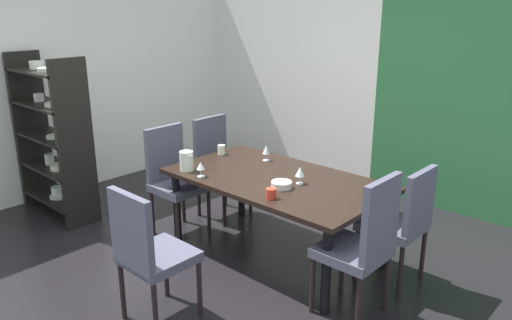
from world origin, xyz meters
TOP-DOWN VIEW (x-y plane):
  - ground_plane at (0.00, 0.00)m, footprint 5.22×5.33m
  - back_panel_interior at (-1.26, 2.62)m, footprint 2.71×0.10m
  - garden_window_panel at (1.35, 2.62)m, footprint 2.51×0.10m
  - left_interior_panel at (-2.56, 0.00)m, footprint 0.10×5.33m
  - dining_table at (0.31, 0.58)m, footprint 1.86×1.05m
  - chair_left_near at (-0.72, 0.29)m, footprint 0.44×0.44m
  - chair_left_far at (-0.72, 0.87)m, footprint 0.44×0.44m
  - chair_right_near at (1.35, 0.29)m, footprint 0.44×0.44m
  - chair_head_near at (0.32, -0.75)m, footprint 0.44×0.44m
  - chair_right_far at (1.34, 0.87)m, footprint 0.44×0.44m
  - display_shelf at (-1.96, -0.26)m, footprint 0.99×0.36m
  - wine_glass_east at (-0.17, 0.16)m, footprint 0.07×0.07m
  - wine_glass_north at (-0.06, 0.88)m, footprint 0.07×0.07m
  - wine_glass_south at (0.55, 0.60)m, footprint 0.08×0.08m
  - serving_bowl_front at (0.50, 0.42)m, footprint 0.17×0.17m
  - cup_west at (0.59, 0.20)m, footprint 0.08×0.08m
  - cup_center at (-0.52, 0.74)m, footprint 0.07×0.07m
  - pitcher_left at (-0.39, 0.19)m, footprint 0.14×0.12m

SIDE VIEW (x-z plane):
  - ground_plane at x=0.00m, z-range -0.02..0.00m
  - chair_right_far at x=1.34m, z-range 0.07..1.04m
  - chair_head_near at x=0.32m, z-range 0.06..1.06m
  - chair_left_far at x=-0.72m, z-range 0.06..1.08m
  - chair_left_near at x=-0.72m, z-range 0.06..1.09m
  - chair_right_near at x=1.35m, z-range 0.05..1.12m
  - dining_table at x=0.31m, z-range 0.29..1.01m
  - serving_bowl_front at x=0.50m, z-range 0.72..0.78m
  - cup_west at x=0.59m, z-range 0.72..0.80m
  - cup_center at x=-0.52m, z-range 0.72..0.82m
  - pitcher_left at x=-0.39m, z-range 0.72..0.90m
  - wine_glass_east at x=-0.17m, z-range 0.75..0.88m
  - wine_glass_south at x=0.55m, z-range 0.75..0.89m
  - wine_glass_north at x=-0.06m, z-range 0.75..0.90m
  - display_shelf at x=-1.96m, z-range 0.01..1.67m
  - back_panel_interior at x=-1.26m, z-range 0.00..2.52m
  - garden_window_panel at x=1.35m, z-range 0.00..2.52m
  - left_interior_panel at x=-2.56m, z-range 0.00..2.52m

